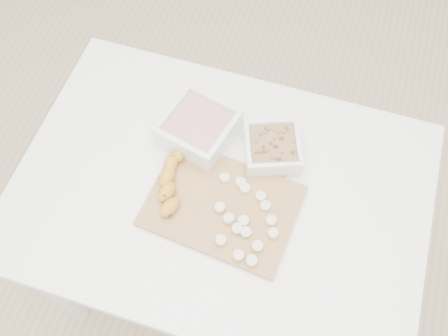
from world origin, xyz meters
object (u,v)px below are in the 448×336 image
(bowl_granola, at_px, (272,148))
(cutting_board, at_px, (222,206))
(bowl_yogurt, at_px, (199,128))
(banana, at_px, (172,180))
(table, at_px, (221,206))

(bowl_granola, relative_size, cutting_board, 0.50)
(bowl_yogurt, bearing_deg, banana, -95.95)
(bowl_granola, height_order, cutting_board, bowl_granola)
(bowl_granola, xyz_separation_m, banana, (-0.21, -0.16, -0.00))
(table, bearing_deg, banana, -167.99)
(bowl_yogurt, distance_m, cutting_board, 0.21)
(cutting_board, bearing_deg, bowl_granola, 66.90)
(table, xyz_separation_m, cutting_board, (0.02, -0.04, 0.10))
(cutting_board, distance_m, banana, 0.14)
(bowl_granola, distance_m, cutting_board, 0.19)
(bowl_yogurt, bearing_deg, bowl_granola, 0.92)
(table, xyz_separation_m, bowl_granola, (0.09, 0.13, 0.13))
(bowl_yogurt, xyz_separation_m, banana, (-0.02, -0.15, -0.01))
(bowl_granola, bearing_deg, table, -124.93)
(table, distance_m, bowl_granola, 0.21)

